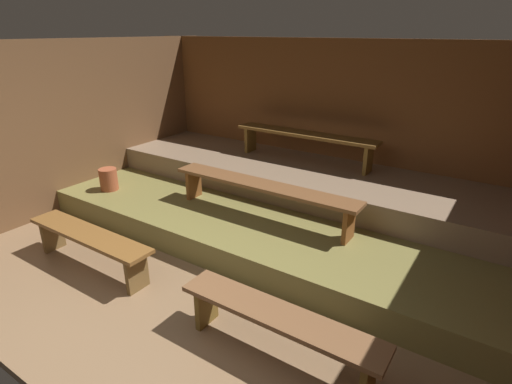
{
  "coord_description": "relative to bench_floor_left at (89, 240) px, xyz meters",
  "views": [
    {
      "loc": [
        2.39,
        -1.31,
        2.39
      ],
      "look_at": [
        -0.2,
        2.57,
        0.51
      ],
      "focal_mm": 28.36,
      "sensor_mm": 36.0,
      "label": 1
    }
  ],
  "objects": [
    {
      "name": "platform_middle",
      "position": [
        1.16,
        2.6,
        0.14
      ],
      "size": [
        5.6,
        1.42,
        0.31
      ],
      "primitive_type": "cube",
      "color": "#816850",
      "rests_on": "platform_lower"
    },
    {
      "name": "wall_left",
      "position": [
        -1.67,
        1.24,
        0.81
      ],
      "size": [
        0.06,
        4.95,
        2.28
      ],
      "primitive_type": "cube",
      "color": "brown",
      "rests_on": "ground"
    },
    {
      "name": "platform_lower",
      "position": [
        1.16,
        1.98,
        -0.18
      ],
      "size": [
        5.6,
        2.67,
        0.31
      ],
      "primitive_type": "cube",
      "color": "olive",
      "rests_on": "ground"
    },
    {
      "name": "wall_back",
      "position": [
        1.16,
        3.34,
        0.81
      ],
      "size": [
        6.4,
        0.06,
        2.28
      ],
      "primitive_type": "cube",
      "color": "brown",
      "rests_on": "ground"
    },
    {
      "name": "bench_middle_center",
      "position": [
        1.03,
        2.87,
        0.64
      ],
      "size": [
        2.11,
        0.31,
        0.42
      ],
      "color": "brown",
      "rests_on": "platform_middle"
    },
    {
      "name": "ground",
      "position": [
        1.16,
        1.24,
        -0.37
      ],
      "size": [
        6.4,
        4.95,
        0.08
      ],
      "primitive_type": "cube",
      "color": "#806144"
    },
    {
      "name": "bench_lower_center",
      "position": [
        1.18,
        1.54,
        0.33
      ],
      "size": [
        2.39,
        0.31,
        0.42
      ],
      "color": "brown",
      "rests_on": "platform_lower"
    },
    {
      "name": "bench_floor_left",
      "position": [
        0.0,
        0.0,
        0.0
      ],
      "size": [
        1.67,
        0.31,
        0.42
      ],
      "color": "brown",
      "rests_on": "ground"
    },
    {
      "name": "bench_floor_right",
      "position": [
        2.32,
        0.0,
        0.0
      ],
      "size": [
        1.67,
        0.31,
        0.42
      ],
      "color": "brown",
      "rests_on": "ground"
    },
    {
      "name": "pail_lower",
      "position": [
        -1.07,
        1.09,
        0.13
      ],
      "size": [
        0.24,
        0.24,
        0.3
      ],
      "primitive_type": "cylinder",
      "color": "#9E4C2D",
      "rests_on": "platform_lower"
    }
  ]
}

